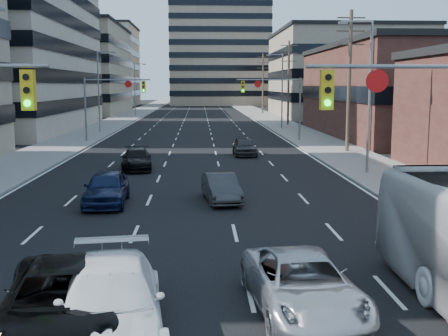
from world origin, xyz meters
TOP-DOWN VIEW (x-y plane):
  - road_surface at (0.00, 130.00)m, footprint 18.00×300.00m
  - sidewalk_left at (-11.50, 130.00)m, footprint 5.00×300.00m
  - sidewalk_right at (11.50, 130.00)m, footprint 5.00×300.00m
  - office_left_far at (-24.00, 100.00)m, footprint 20.00×30.00m
  - storefront_right_mid at (24.00, 50.00)m, footprint 20.00×30.00m
  - office_right_far at (25.00, 88.00)m, footprint 22.00×28.00m
  - bg_block_left at (-28.00, 140.00)m, footprint 24.00×24.00m
  - bg_block_right at (32.00, 130.00)m, footprint 22.00×22.00m
  - signal_near_right at (7.45, 8.00)m, footprint 6.59×0.33m
  - signal_far_left at (-7.68, 45.00)m, footprint 6.09×0.33m
  - signal_far_right at (7.68, 45.00)m, footprint 6.09×0.33m
  - utility_pole_block at (12.20, 36.00)m, footprint 2.20×0.28m
  - utility_pole_midblock at (12.20, 66.00)m, footprint 2.20×0.28m
  - utility_pole_distant at (12.20, 96.00)m, footprint 2.20×0.28m
  - streetlight_left_mid at (-10.34, 55.00)m, footprint 2.03×0.22m
  - streetlight_left_far at (-10.34, 90.00)m, footprint 2.03×0.22m
  - streetlight_right_near at (10.34, 25.00)m, footprint 2.03×0.22m
  - streetlight_right_far at (10.34, 60.00)m, footprint 2.03×0.22m
  - black_pickup at (-2.32, 3.65)m, footprint 3.27×5.89m
  - white_van at (-1.32, 3.66)m, footprint 2.89×5.61m
  - silver_suv at (2.93, 4.81)m, footprint 2.71×5.09m
  - sedan_blue at (-3.61, 17.13)m, footprint 1.95×4.52m
  - sedan_grey_center at (1.52, 17.53)m, footprint 1.85×4.04m
  - sedan_black_far at (-3.43, 27.64)m, footprint 2.30×4.70m
  - sedan_grey_right at (3.94, 34.54)m, footprint 1.80×4.14m

SIDE VIEW (x-z plane):
  - road_surface at x=0.00m, z-range 0.00..0.02m
  - sidewalk_left at x=-11.50m, z-range 0.00..0.15m
  - sidewalk_right at x=11.50m, z-range 0.00..0.15m
  - sedan_grey_center at x=1.52m, z-range 0.00..1.28m
  - sedan_black_far at x=-3.43m, z-range 0.00..1.32m
  - silver_suv at x=2.93m, z-range 0.00..1.36m
  - sedan_grey_right at x=3.94m, z-range 0.00..1.39m
  - sedan_blue at x=-3.61m, z-range 0.00..1.52m
  - white_van at x=-1.32m, z-range 0.00..1.56m
  - black_pickup at x=-2.32m, z-range 0.00..1.56m
  - signal_far_left at x=-7.68m, z-range 1.30..7.30m
  - signal_far_right at x=7.68m, z-range 1.30..7.30m
  - signal_near_right at x=7.45m, z-range 1.33..7.33m
  - storefront_right_mid at x=24.00m, z-range 0.00..9.00m
  - streetlight_left_mid at x=-10.34m, z-range 0.55..9.55m
  - streetlight_left_far at x=-10.34m, z-range 0.55..9.55m
  - streetlight_right_near at x=10.34m, z-range 0.55..9.55m
  - streetlight_right_far at x=10.34m, z-range 0.55..9.55m
  - utility_pole_block at x=12.20m, z-range 0.28..11.28m
  - utility_pole_midblock at x=12.20m, z-range 0.28..11.28m
  - utility_pole_distant at x=12.20m, z-range 0.28..11.28m
  - bg_block_right at x=32.00m, z-range 0.00..12.00m
  - office_right_far at x=25.00m, z-range 0.00..14.00m
  - office_left_far at x=-24.00m, z-range 0.00..16.00m
  - bg_block_left at x=-28.00m, z-range 0.00..20.00m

